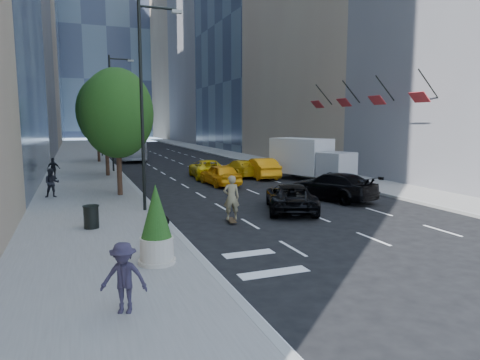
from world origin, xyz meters
name	(u,v)px	position (x,y,z in m)	size (l,w,h in m)	color
ground	(300,219)	(0.00, 0.00, 0.00)	(160.00, 160.00, 0.00)	black
sidewalk_left	(82,164)	(-9.00, 30.00, 0.07)	(6.00, 120.00, 0.15)	slate
sidewalk_right	(251,159)	(10.00, 30.00, 0.07)	(4.00, 120.00, 0.15)	slate
tower_left_end	(7,3)	(-22.00, 92.00, 30.00)	(20.00, 28.00, 60.00)	#2E3648
tower_right_far	(196,45)	(22.00, 98.00, 25.00)	(20.00, 24.00, 50.00)	gray
lamp_near	(145,94)	(-6.32, 4.00, 5.81)	(2.13, 0.22, 10.00)	black
lamp_far	(113,106)	(-6.32, 22.00, 5.81)	(2.13, 0.22, 10.00)	black
tree_near	(117,113)	(-7.20, 9.00, 4.97)	(4.20, 4.20, 7.46)	black
tree_mid	(105,111)	(-7.20, 19.00, 5.32)	(4.50, 4.50, 7.99)	black
tree_far	(97,120)	(-7.20, 32.00, 4.62)	(3.90, 3.90, 6.92)	black
traffic_signal	(101,124)	(-6.40, 40.00, 4.23)	(2.48, 0.53, 5.20)	black
facade_flags	(361,99)	(10.64, 10.00, 6.18)	(1.85, 13.30, 2.05)	black
skateboarder	(231,201)	(-3.20, 0.49, 1.00)	(0.73, 0.48, 2.01)	olive
black_sedan_lincoln	(291,197)	(0.50, 1.85, 0.70)	(2.32, 5.03, 1.40)	black
black_sedan_mercedes	(332,186)	(4.20, 3.73, 0.80)	(2.23, 5.48, 1.59)	black
taxi_a	(220,175)	(-0.05, 11.50, 0.76)	(1.81, 4.49, 1.53)	#FFA70D
taxi_b	(261,168)	(4.20, 14.00, 0.81)	(1.70, 4.89, 1.61)	orange
taxi_c	(207,169)	(0.26, 15.76, 0.73)	(2.42, 5.24, 1.46)	yellow
taxi_d	(240,168)	(3.01, 15.50, 0.69)	(1.93, 4.76, 1.38)	#E0A60B
city_bus	(133,147)	(-3.20, 34.72, 1.56)	(2.61, 11.17, 3.11)	silver
box_truck	(310,159)	(7.10, 11.29, 1.63)	(4.50, 7.11, 3.21)	#BBBBBB
pedestrian_a	(52,183)	(-10.95, 9.50, 0.99)	(0.82, 0.64, 1.69)	black
pedestrian_b	(53,169)	(-11.20, 18.00, 0.97)	(0.96, 0.40, 1.63)	black
pedestrian_c	(124,278)	(-8.70, -7.48, 0.98)	(1.07, 0.62, 1.66)	#292234
trash_can	(91,217)	(-9.11, 1.08, 0.60)	(0.60, 0.60, 0.90)	black
planter_shrub	(156,226)	(-7.38, -4.28, 1.33)	(1.03, 1.03, 2.48)	#B9AC99
garbage_bags	(158,223)	(-6.55, 0.04, 0.39)	(1.03, 0.99, 0.51)	black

